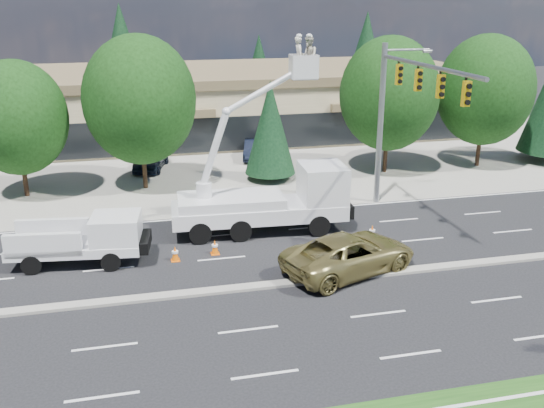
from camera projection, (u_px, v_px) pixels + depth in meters
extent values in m
plane|color=black|center=(233.00, 290.00, 24.72)|extent=(140.00, 140.00, 0.00)
cube|color=#9A988C|center=(186.00, 164.00, 43.13)|extent=(140.00, 22.00, 0.01)
cube|color=#9A988C|center=(233.00, 289.00, 24.70)|extent=(120.00, 0.55, 0.12)
cube|color=tan|center=(174.00, 106.00, 51.53)|extent=(50.00, 15.00, 5.00)
cube|color=brown|center=(172.00, 74.00, 50.66)|extent=(50.40, 15.40, 0.70)
cube|color=black|center=(182.00, 136.00, 44.90)|extent=(48.00, 0.12, 2.60)
cylinder|color=#332114|center=(24.00, 175.00, 35.96)|extent=(0.28, 0.28, 2.61)
ellipsoid|color=black|center=(17.00, 118.00, 34.85)|extent=(5.80, 5.80, 6.68)
cylinder|color=#332114|center=(144.00, 164.00, 37.39)|extent=(0.28, 0.28, 3.04)
ellipsoid|color=black|center=(140.00, 100.00, 36.10)|extent=(6.75, 6.75, 7.76)
cylinder|color=#332114|center=(270.00, 173.00, 39.47)|extent=(0.26, 0.26, 0.80)
cone|color=black|center=(270.00, 127.00, 38.48)|extent=(3.26, 3.26, 5.96)
cylinder|color=#332114|center=(386.00, 151.00, 40.84)|extent=(0.28, 0.28, 2.93)
ellipsoid|color=black|center=(389.00, 94.00, 39.59)|extent=(6.52, 6.52, 7.50)
cylinder|color=#332114|center=(479.00, 145.00, 42.34)|extent=(0.28, 0.28, 2.94)
ellipsoid|color=black|center=(485.00, 90.00, 41.09)|extent=(6.53, 6.53, 7.51)
cylinder|color=#332114|center=(127.00, 108.00, 62.40)|extent=(0.26, 0.26, 0.80)
cone|color=black|center=(122.00, 55.00, 60.65)|extent=(5.47, 5.47, 9.99)
cylinder|color=#332114|center=(259.00, 103.00, 65.40)|extent=(0.26, 0.26, 0.80)
cone|color=black|center=(259.00, 68.00, 64.21)|extent=(3.84, 3.84, 7.02)
cylinder|color=#332114|center=(364.00, 99.00, 67.98)|extent=(0.26, 0.26, 0.80)
cone|color=black|center=(366.00, 54.00, 66.38)|extent=(5.00, 5.00, 9.14)
cylinder|color=gray|center=(380.00, 125.00, 33.87)|extent=(0.32, 0.32, 9.00)
cylinder|color=gray|center=(427.00, 66.00, 28.03)|extent=(0.20, 10.00, 0.20)
cylinder|color=gray|center=(407.00, 50.00, 32.81)|extent=(2.60, 0.12, 0.12)
cube|color=gold|center=(399.00, 75.00, 31.03)|extent=(0.32, 0.22, 1.05)
cube|color=gold|center=(418.00, 80.00, 29.01)|extent=(0.32, 0.22, 1.05)
cube|color=gold|center=(441.00, 86.00, 26.98)|extent=(0.32, 0.22, 1.05)
cube|color=gold|center=(466.00, 94.00, 24.96)|extent=(0.32, 0.22, 1.05)
cube|color=white|center=(76.00, 246.00, 26.95)|extent=(5.96, 2.81, 0.43)
cube|color=white|center=(116.00, 231.00, 26.91)|extent=(2.35, 2.31, 1.44)
cube|color=black|center=(130.00, 226.00, 26.91)|extent=(0.31, 1.81, 0.96)
cube|color=white|center=(53.00, 230.00, 27.54)|extent=(3.26, 0.70, 1.05)
cube|color=white|center=(43.00, 245.00, 25.83)|extent=(3.26, 0.70, 1.05)
cube|color=white|center=(259.00, 211.00, 30.58)|extent=(8.87, 3.11, 0.76)
cube|color=white|center=(323.00, 186.00, 30.74)|extent=(2.33, 2.69, 2.18)
cube|color=black|center=(338.00, 182.00, 30.82)|extent=(0.21, 2.18, 1.31)
cube|color=white|center=(231.00, 201.00, 30.16)|extent=(5.37, 2.80, 0.55)
cylinder|color=white|center=(204.00, 191.00, 29.75)|extent=(0.76, 0.76, 0.87)
cube|color=white|center=(304.00, 66.00, 28.62)|extent=(1.25, 1.05, 1.18)
imported|color=beige|center=(299.00, 57.00, 28.43)|extent=(0.49, 0.71, 1.88)
imported|color=beige|center=(309.00, 57.00, 28.51)|extent=(0.76, 0.95, 1.88)
ellipsoid|color=white|center=(299.00, 36.00, 28.12)|extent=(0.28, 0.28, 0.20)
ellipsoid|color=white|center=(309.00, 36.00, 28.20)|extent=(0.28, 0.28, 0.20)
cube|color=#F26207|center=(176.00, 260.00, 27.46)|extent=(0.40, 0.40, 0.03)
cone|color=#F26207|center=(175.00, 253.00, 27.35)|extent=(0.36, 0.36, 0.70)
cylinder|color=white|center=(175.00, 252.00, 27.33)|extent=(0.29, 0.29, 0.10)
cube|color=#F26207|center=(215.00, 254.00, 28.18)|extent=(0.40, 0.40, 0.03)
cone|color=#F26207|center=(215.00, 247.00, 28.07)|extent=(0.36, 0.36, 0.70)
cylinder|color=white|center=(215.00, 246.00, 28.04)|extent=(0.29, 0.29, 0.10)
cube|color=#F26207|center=(372.00, 238.00, 29.97)|extent=(0.40, 0.40, 0.03)
cone|color=#F26207|center=(372.00, 232.00, 29.86)|extent=(0.36, 0.36, 0.70)
cylinder|color=white|center=(372.00, 231.00, 29.83)|extent=(0.29, 0.29, 0.10)
imported|color=olive|center=(350.00, 254.00, 26.11)|extent=(6.67, 4.67, 1.69)
imported|color=black|center=(151.00, 158.00, 41.76)|extent=(2.96, 4.89, 1.56)
imported|color=black|center=(255.00, 149.00, 44.53)|extent=(2.46, 4.37, 1.36)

